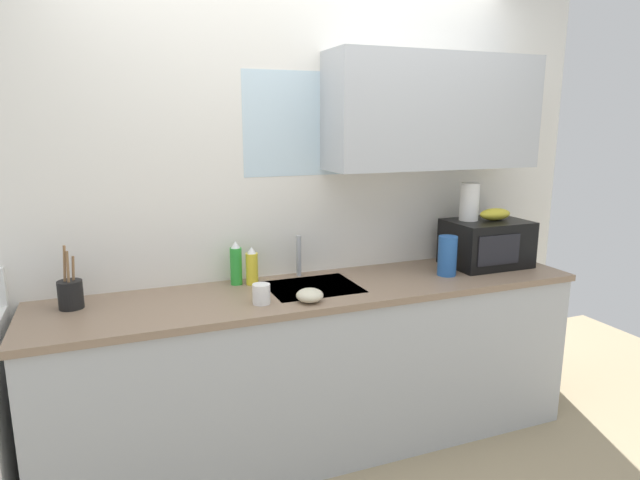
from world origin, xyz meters
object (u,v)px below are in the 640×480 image
Objects in this scene: paper_towel_roll at (469,202)px; utensil_crock at (70,293)px; microwave at (486,243)px; dish_soap_bottle_green at (236,264)px; banana_bunch at (495,214)px; small_bowl at (310,295)px; cereal_canister at (447,256)px; mug_white at (261,294)px; dish_soap_bottle_yellow at (252,267)px.

paper_towel_roll is 2.18m from utensil_crock.
dish_soap_bottle_green is at bearing 173.69° from microwave.
banana_bunch reaches higher than small_bowl.
mug_white is at bearing -175.28° from cereal_canister.
utensil_crock reaches higher than cereal_canister.
dish_soap_bottle_yellow is at bearing 82.93° from mug_white.
cereal_canister is at bearing -13.02° from dish_soap_bottle_green.
microwave is at bearing -5.51° from dish_soap_bottle_yellow.
cereal_canister is 1.10m from mug_white.
microwave is at bearing 16.17° from cereal_canister.
banana_bunch is 0.86× the size of dish_soap_bottle_green.
paper_towel_roll is 0.39m from cereal_canister.
banana_bunch reaches higher than dish_soap_bottle_green.
paper_towel_roll is at bearing -0.52° from utensil_crock.
microwave is 2.26m from utensil_crock.
banana_bunch is at bearing -18.43° from paper_towel_roll.
paper_towel_roll is (-0.10, 0.05, 0.24)m from microwave.
microwave is 2.09× the size of paper_towel_roll.
paper_towel_roll is 0.99× the size of cereal_canister.
paper_towel_roll reaches higher than microwave.
mug_white is at bearing -172.49° from microwave.
utensil_crock is (-2.16, 0.02, -0.31)m from paper_towel_roll.
utensil_crock is at bearing 178.19° from microwave.
utensil_crock is (-2.26, 0.07, -0.06)m from microwave.
microwave is 0.27m from paper_towel_roll.
dish_soap_bottle_green reaches higher than mug_white.
dish_soap_bottle_yellow reaches higher than small_bowl.
dish_soap_bottle_green is 0.78× the size of utensil_crock.
paper_towel_roll is at bearing -4.63° from dish_soap_bottle_green.
banana_bunch is 1.46m from dish_soap_bottle_yellow.
cereal_canister is at bearing 9.77° from small_bowl.
banana_bunch reaches higher than utensil_crock.
cereal_canister reaches higher than mug_white.
paper_towel_roll is at bearing 32.01° from cereal_canister.
paper_towel_roll is at bearing 15.11° from small_bowl.
banana_bunch is 2.32m from utensil_crock.
small_bowl is at bearing -57.90° from dish_soap_bottle_green.
dish_soap_bottle_yellow is 0.08m from dish_soap_bottle_green.
mug_white is at bearing -172.69° from banana_bunch.
cereal_canister reaches higher than dish_soap_bottle_yellow.
mug_white is (-1.33, -0.24, -0.33)m from paper_towel_roll.
dish_soap_bottle_green is (-1.47, 0.16, -0.03)m from microwave.
dish_soap_bottle_yellow is (-1.44, 0.13, -0.21)m from banana_bunch.
small_bowl is (0.22, -0.06, -0.02)m from mug_white.
small_bowl is at bearing -16.97° from utensil_crock.
small_bowl is (1.05, -0.32, -0.04)m from utensil_crock.
cereal_canister is 2.34× the size of mug_white.
small_bowl is at bearing -64.81° from dish_soap_bottle_yellow.
cereal_canister is at bearing -147.99° from paper_towel_roll.
mug_white is (-1.48, -0.19, -0.26)m from banana_bunch.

